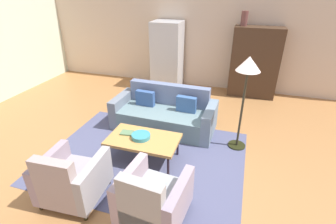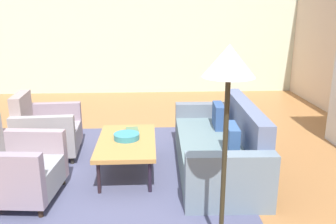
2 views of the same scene
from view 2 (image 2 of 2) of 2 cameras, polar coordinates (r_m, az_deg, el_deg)
The scene contains 10 objects.
ground_plane at distance 4.34m, azimuth -4.76°, elevation -10.80°, with size 11.33×11.33×0.00m, color #A36E3E.
wall_left at distance 8.61m, azimuth -4.13°, elevation 12.38°, with size 0.12×7.41×2.80m, color beige.
area_rug at distance 4.56m, azimuth -5.84°, elevation -9.40°, with size 3.40×2.60×0.01m, color #4C4F6F.
couch at distance 4.52m, azimuth 8.66°, elevation -5.77°, with size 2.12×0.96×0.86m.
coffee_table at distance 4.41m, azimuth -6.64°, elevation -4.93°, with size 1.20×0.70×0.42m.
armchair_left at distance 5.18m, azimuth -19.23°, elevation -2.99°, with size 0.85×0.85×0.88m.
armchair_right at distance 4.13m, azimuth -23.65°, elevation -8.37°, with size 0.87×0.87×0.88m.
fruit_bowl at distance 4.42m, azimuth -6.64°, elevation -3.88°, with size 0.32×0.32×0.07m, color teal.
book_stack at distance 4.70m, azimuth -5.75°, elevation -2.90°, with size 0.23×0.19×0.03m.
floor_lamp at distance 2.69m, azimuth 9.59°, elevation 4.82°, with size 0.40×0.40×1.72m.
Camera 2 is at (3.87, 0.15, 1.96)m, focal length 38.11 mm.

